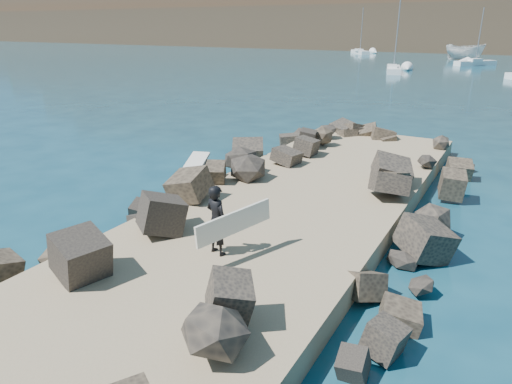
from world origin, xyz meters
TOP-DOWN VIEW (x-y plane):
  - ground at (0.00, 0.00)m, footprint 800.00×800.00m
  - jetty at (0.00, -2.00)m, footprint 6.00×26.00m
  - riprap_left at (-2.90, -1.50)m, footprint 2.60×22.00m
  - riprap_right at (2.90, -1.50)m, footprint 2.60×22.00m
  - surfboard_resting at (-3.21, 0.55)m, footprint 1.29×2.36m
  - boat_imported at (-3.84, 73.19)m, footprint 7.16×5.05m
  - surfer_with_board at (0.07, -2.71)m, footprint 1.14×1.88m
  - sailboat_e at (-23.74, 81.26)m, footprint 5.44×6.79m
  - sailboat_b at (-1.11, 62.60)m, footprint 5.23×5.72m
  - sailboat_a at (-8.55, 46.86)m, footprint 3.25×7.02m

SIDE VIEW (x-z plane):
  - ground at x=0.00m, z-range 0.00..0.00m
  - jetty at x=0.00m, z-range 0.00..0.60m
  - sailboat_e at x=-23.74m, z-range -3.98..4.68m
  - sailboat_a at x=-8.55m, z-range -3.80..4.50m
  - sailboat_b at x=-1.11m, z-range -3.53..4.22m
  - riprap_left at x=-2.90m, z-range 0.00..1.00m
  - riprap_right at x=2.90m, z-range 0.00..1.00m
  - surfboard_resting at x=-3.21m, z-range 1.00..1.08m
  - boat_imported at x=-3.84m, z-range 0.00..2.59m
  - surfer_with_board at x=0.07m, z-range 0.61..2.20m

